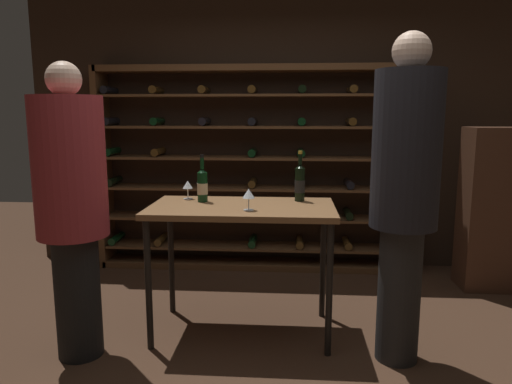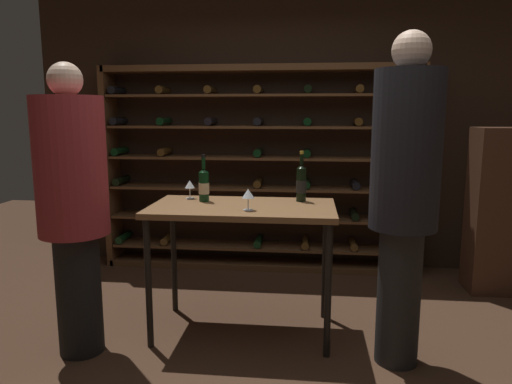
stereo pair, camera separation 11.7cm
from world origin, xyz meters
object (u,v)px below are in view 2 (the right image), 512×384
Objects in this scene: person_bystander_red_print at (73,199)px; wine_bottle_amber_reserve at (301,183)px; wine_rack at (260,169)px; tasting_table at (242,219)px; wine_glass_stemmed_right at (190,185)px; person_host_in_suit at (404,186)px; display_cabinet at (497,211)px; wine_bottle_red_label at (204,185)px; wine_glass_stemmed_left at (248,195)px.

wine_bottle_amber_reserve is (1.42, 0.61, 0.03)m from person_bystander_red_print.
wine_rack is 1.46m from tasting_table.
tasting_table is at bearing -27.04° from wine_glass_stemmed_right.
tasting_table is at bearing 17.29° from person_host_in_suit.
wine_bottle_red_label is at bearing -159.08° from display_cabinet.
display_cabinet is 1.90m from wine_bottle_amber_reserve.
wine_rack is 1.35m from wine_bottle_red_label.
tasting_table is 9.23× the size of wine_glass_stemmed_right.
display_cabinet is 2.57m from wine_bottle_red_label.
tasting_table is at bearing 128.07° from person_bystander_red_print.
person_host_in_suit reaches higher than wine_rack.
wine_glass_stemmed_right is (-2.51, -0.81, 0.31)m from display_cabinet.
wine_glass_stemmed_left is (0.06, -0.16, 0.20)m from tasting_table.
wine_glass_stemmed_right is at bearing 152.78° from person_bystander_red_print.
wine_glass_stemmed_right is at bearing 152.96° from tasting_table.
display_cabinet is (3.10, 1.44, -0.31)m from person_bystander_red_print.
tasting_table is at bearing 110.67° from wine_glass_stemmed_left.
wine_glass_stemmed_right is (0.59, 0.62, -0.00)m from person_bystander_red_print.
wine_rack is at bearing 78.54° from wine_bottle_red_label.
wine_rack is 1.67× the size of person_bystander_red_print.
person_bystander_red_print is at bearing -133.62° from wine_glass_stemmed_right.
person_bystander_red_print is at bearing -167.23° from wine_glass_stemmed_left.
wine_rack is 21.65× the size of wine_glass_stemmed_left.
person_bystander_red_print reaches higher than wine_bottle_amber_reserve.
display_cabinet is 10.03× the size of wine_glass_stemmed_left.
person_host_in_suit is at bearing -39.60° from wine_bottle_amber_reserve.
wine_bottle_amber_reserve is 2.64× the size of wine_glass_stemmed_right.
tasting_table is 3.76× the size of wine_bottle_red_label.
person_host_in_suit is 1.54m from wine_glass_stemmed_right.
person_host_in_suit is 5.55× the size of wine_bottle_amber_reserve.
wine_bottle_red_label is (0.72, 0.53, 0.02)m from person_bystander_red_print.
wine_glass_stemmed_right reaches higher than tasting_table.
display_cabinet is at bearing 131.25° from person_bystander_red_print.
wine_bottle_amber_reserve is (-0.62, 0.51, -0.07)m from person_host_in_suit.
wine_bottle_red_label is 0.46m from wine_glass_stemmed_left.
tasting_table is 2.32m from display_cabinet.
person_bystander_red_print is 1.54m from wine_bottle_amber_reserve.
tasting_table is at bearing -152.98° from wine_bottle_amber_reserve.
wine_glass_stemmed_left is at bearing -86.86° from wine_rack.
tasting_table is 0.52m from wine_glass_stemmed_right.
person_host_in_suit is 1.41× the size of display_cabinet.
wine_bottle_amber_reserve reaches higher than wine_bottle_red_label.
wine_bottle_red_label is 2.45× the size of wine_glass_stemmed_right.
wine_bottle_amber_reserve is (-1.68, -0.83, 0.34)m from display_cabinet.
wine_glass_stemmed_left reaches higher than wine_glass_stemmed_right.
wine_bottle_amber_reserve reaches higher than wine_glass_stemmed_left.
wine_glass_stemmed_right is (-0.40, -1.23, 0.02)m from wine_rack.
wine_glass_stemmed_right is (-1.45, 0.53, -0.10)m from person_host_in_suit.
person_host_in_suit reaches higher than wine_bottle_amber_reserve.
wine_bottle_amber_reserve is at bearing 47.00° from wine_glass_stemmed_left.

